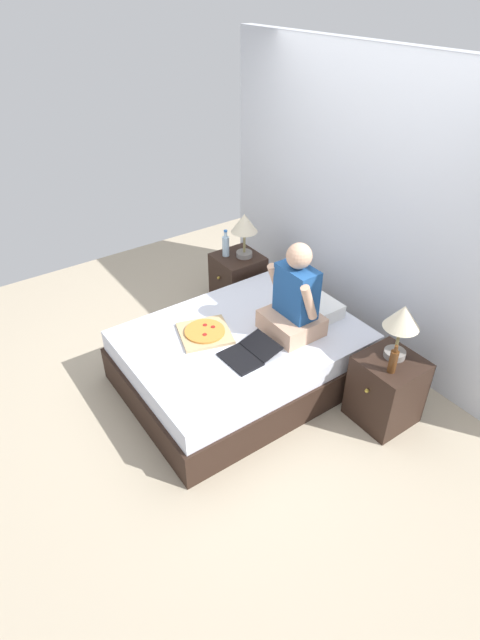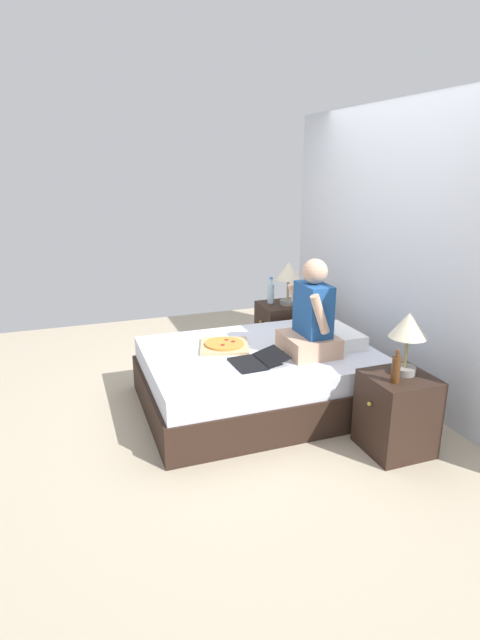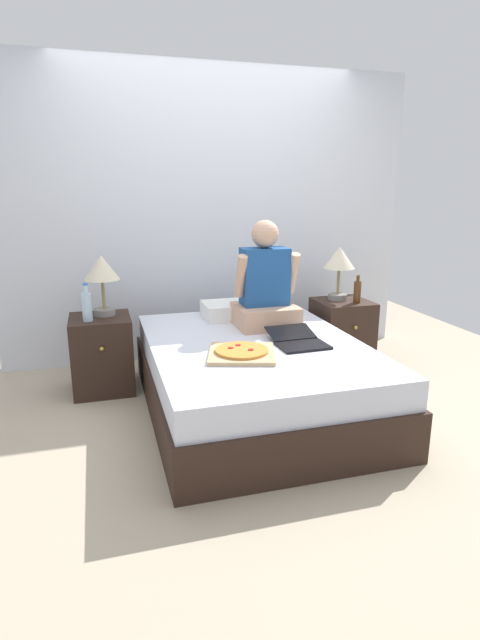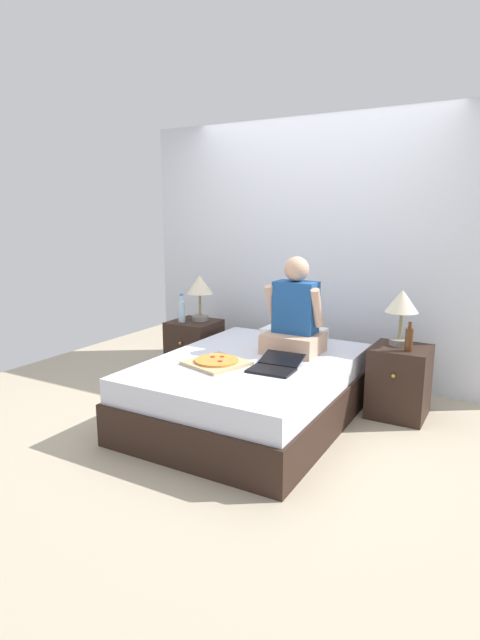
# 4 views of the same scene
# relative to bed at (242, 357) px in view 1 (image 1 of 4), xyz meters

# --- Properties ---
(ground_plane) EXTENTS (5.63, 5.63, 0.00)m
(ground_plane) POSITION_rel_bed_xyz_m (0.00, 0.00, -0.24)
(ground_plane) COLOR tan
(wall_back) EXTENTS (3.63, 0.12, 2.50)m
(wall_back) POSITION_rel_bed_xyz_m (0.00, 1.32, 1.01)
(wall_back) COLOR silver
(wall_back) RESTS_ON ground
(bed) EXTENTS (1.42, 1.92, 0.49)m
(bed) POSITION_rel_bed_xyz_m (0.00, 0.00, 0.00)
(bed) COLOR black
(bed) RESTS_ON ground
(nightstand_left) EXTENTS (0.44, 0.47, 0.57)m
(nightstand_left) POSITION_rel_bed_xyz_m (-0.99, 0.65, 0.04)
(nightstand_left) COLOR black
(nightstand_left) RESTS_ON ground
(lamp_on_left_nightstand) EXTENTS (0.26, 0.26, 0.45)m
(lamp_on_left_nightstand) POSITION_rel_bed_xyz_m (-0.95, 0.70, 0.66)
(lamp_on_left_nightstand) COLOR gray
(lamp_on_left_nightstand) RESTS_ON nightstand_left
(water_bottle) EXTENTS (0.07, 0.07, 0.28)m
(water_bottle) POSITION_rel_bed_xyz_m (-1.07, 0.56, 0.44)
(water_bottle) COLOR silver
(water_bottle) RESTS_ON nightstand_left
(nightstand_right) EXTENTS (0.44, 0.47, 0.57)m
(nightstand_right) POSITION_rel_bed_xyz_m (0.99, 0.65, 0.04)
(nightstand_right) COLOR black
(nightstand_right) RESTS_ON ground
(lamp_on_right_nightstand) EXTENTS (0.26, 0.26, 0.45)m
(lamp_on_right_nightstand) POSITION_rel_bed_xyz_m (0.96, 0.70, 0.66)
(lamp_on_right_nightstand) COLOR gray
(lamp_on_right_nightstand) RESTS_ON nightstand_right
(beer_bottle) EXTENTS (0.06, 0.06, 0.23)m
(beer_bottle) POSITION_rel_bed_xyz_m (1.06, 0.55, 0.43)
(beer_bottle) COLOR #512D14
(beer_bottle) RESTS_ON nightstand_right
(pillow) EXTENTS (0.52, 0.34, 0.12)m
(pillow) POSITION_rel_bed_xyz_m (0.06, 0.68, 0.31)
(pillow) COLOR white
(pillow) RESTS_ON bed
(person_seated) EXTENTS (0.47, 0.40, 0.78)m
(person_seated) POSITION_rel_bed_xyz_m (0.20, 0.37, 0.54)
(person_seated) COLOR tan
(person_seated) RESTS_ON bed
(laptop) EXTENTS (0.33, 0.43, 0.07)m
(laptop) POSITION_rel_bed_xyz_m (0.26, -0.13, 0.27)
(laptop) COLOR black
(laptop) RESTS_ON bed
(pizza_box) EXTENTS (0.50, 0.50, 0.05)m
(pizza_box) POSITION_rel_bed_xyz_m (-0.17, -0.25, 0.27)
(pizza_box) COLOR tan
(pizza_box) RESTS_ON bed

